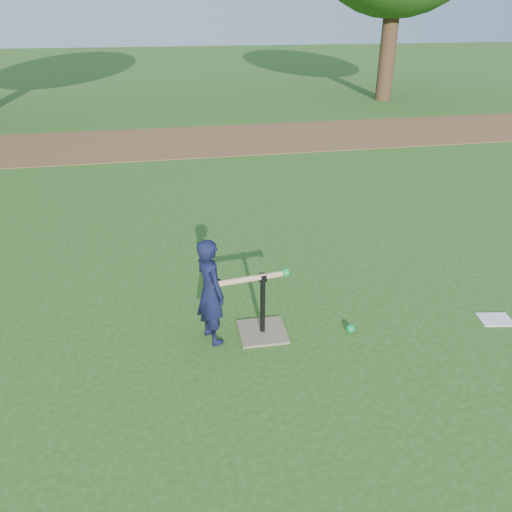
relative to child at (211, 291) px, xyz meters
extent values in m
plane|color=#285116|center=(0.67, 0.14, -0.50)|extent=(80.00, 80.00, 0.00)
cube|color=brown|center=(0.67, 7.64, -0.49)|extent=(24.00, 3.00, 0.01)
imported|color=black|center=(0.00, 0.00, 0.00)|extent=(0.35, 0.42, 0.99)
sphere|color=#0D9643|center=(1.26, -0.16, -0.46)|extent=(0.08, 0.08, 0.08)
cube|color=white|center=(2.72, -0.25, -0.49)|extent=(0.34, 0.28, 0.01)
cube|color=#7F6B50|center=(0.46, 0.00, -0.48)|extent=(0.44, 0.44, 0.02)
cylinder|color=black|center=(0.46, 0.00, -0.20)|extent=(0.05, 0.05, 0.55)
cylinder|color=black|center=(0.46, 0.00, 0.09)|extent=(0.08, 0.08, 0.06)
cylinder|color=tan|center=(0.34, -0.02, 0.10)|extent=(0.60, 0.12, 0.05)
sphere|color=tan|center=(0.04, -0.06, 0.10)|extent=(0.06, 0.06, 0.06)
sphere|color=#0D9643|center=(0.68, 0.05, 0.09)|extent=(0.08, 0.08, 0.08)
cylinder|color=#382316|center=(7.17, 12.14, 1.21)|extent=(0.50, 0.50, 3.42)
camera|label=1|loc=(-0.37, -3.74, 2.20)|focal=35.00mm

